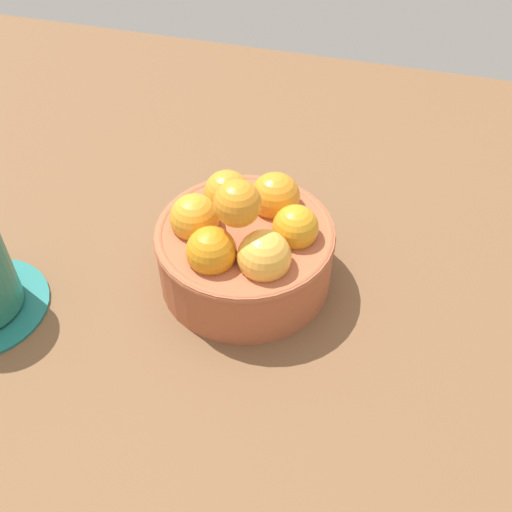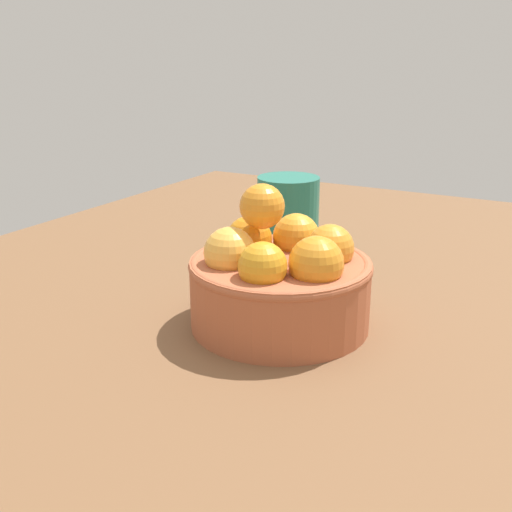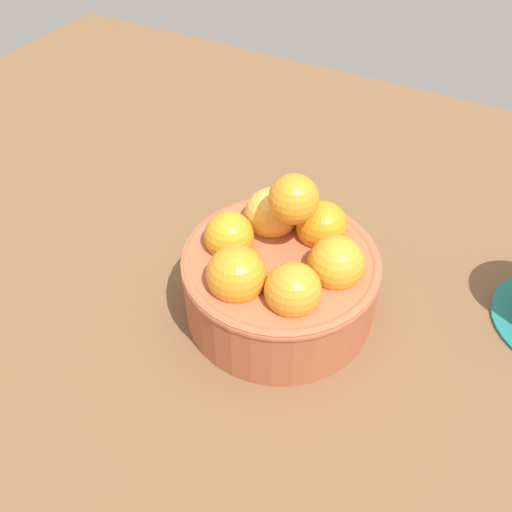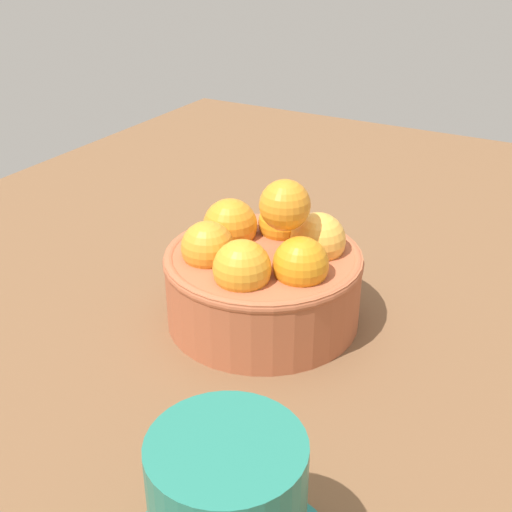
# 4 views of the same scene
# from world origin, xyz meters

# --- Properties ---
(ground_plane) EXTENTS (1.16, 0.88, 0.04)m
(ground_plane) POSITION_xyz_m (0.00, 0.00, -0.02)
(ground_plane) COLOR brown
(terracotta_bowl) EXTENTS (0.16, 0.16, 0.12)m
(terracotta_bowl) POSITION_xyz_m (-0.00, -0.00, 0.04)
(terracotta_bowl) COLOR #AD5938
(terracotta_bowl) RESTS_ON ground_plane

